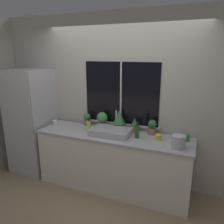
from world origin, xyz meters
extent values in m
plane|color=#937F60|center=(0.00, 0.00, 0.00)|extent=(14.00, 14.00, 0.00)
cube|color=#BCB7AD|center=(0.00, 0.68, 1.35)|extent=(8.00, 0.06, 2.70)
cube|color=black|center=(0.00, 0.65, 1.46)|extent=(1.22, 0.01, 0.98)
cube|color=silver|center=(0.00, 0.64, 1.46)|extent=(0.02, 0.01, 0.98)
cube|color=silver|center=(0.00, 0.64, 0.96)|extent=(1.28, 0.04, 0.03)
cube|color=#BCB7AD|center=(-2.18, 1.50, 1.35)|extent=(0.06, 7.00, 2.70)
cube|color=white|center=(0.00, 0.31, 0.43)|extent=(2.34, 0.61, 0.86)
cube|color=#ADADB2|center=(0.00, 0.31, 0.88)|extent=(2.36, 0.64, 0.03)
cube|color=#B7B7BC|center=(-1.56, 0.33, 0.91)|extent=(0.67, 0.67, 1.82)
cylinder|color=silver|center=(-1.26, -0.01, 1.00)|extent=(0.02, 0.02, 0.82)
cube|color=#ADADB2|center=(-0.03, 0.30, 0.94)|extent=(0.59, 0.38, 0.09)
cylinder|color=#B7B7BC|center=(-0.03, 0.52, 0.91)|extent=(0.04, 0.04, 0.03)
cylinder|color=#B7B7BC|center=(-0.03, 0.52, 1.07)|extent=(0.02, 0.02, 0.29)
cylinder|color=#9E6B4C|center=(-0.56, 0.54, 0.94)|extent=(0.10, 0.10, 0.10)
sphere|color=#387A3D|center=(-0.56, 0.54, 1.05)|extent=(0.11, 0.11, 0.11)
cylinder|color=#9E6B4C|center=(-0.28, 0.54, 0.94)|extent=(0.10, 0.10, 0.08)
sphere|color=#478E4C|center=(-0.28, 0.54, 1.07)|extent=(0.18, 0.18, 0.18)
cylinder|color=#9E6B4C|center=(0.01, 0.54, 0.94)|extent=(0.09, 0.09, 0.10)
cone|color=#387A3D|center=(0.01, 0.54, 1.10)|extent=(0.20, 0.20, 0.22)
cylinder|color=#9E6B4C|center=(0.27, 0.54, 0.94)|extent=(0.11, 0.11, 0.09)
cone|color=#2D6638|center=(0.27, 0.54, 1.05)|extent=(0.12, 0.12, 0.13)
cylinder|color=#9E6B4C|center=(0.54, 0.54, 0.94)|extent=(0.13, 0.13, 0.10)
sphere|color=#2D6638|center=(0.54, 0.54, 1.06)|extent=(0.13, 0.13, 0.13)
cylinder|color=#DBD14C|center=(-0.39, 0.28, 0.98)|extent=(0.06, 0.06, 0.17)
cylinder|color=black|center=(-0.39, 0.28, 1.09)|extent=(0.03, 0.03, 0.05)
cylinder|color=#235128|center=(0.37, 0.31, 0.99)|extent=(0.06, 0.06, 0.19)
cylinder|color=black|center=(0.37, 0.31, 1.11)|extent=(0.03, 0.03, 0.05)
cylinder|color=gold|center=(0.67, 0.35, 0.93)|extent=(0.09, 0.09, 0.08)
cylinder|color=white|center=(-1.09, 0.37, 0.93)|extent=(0.08, 0.08, 0.08)
cylinder|color=#38844C|center=(1.04, 0.47, 0.94)|extent=(0.09, 0.09, 0.10)
cylinder|color=#B2B2B7|center=(0.96, 0.18, 0.98)|extent=(0.18, 0.18, 0.17)
cone|color=#B2B2B7|center=(0.96, 0.18, 1.07)|extent=(0.15, 0.15, 0.02)
camera|label=1|loc=(1.15, -2.56, 2.08)|focal=35.00mm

